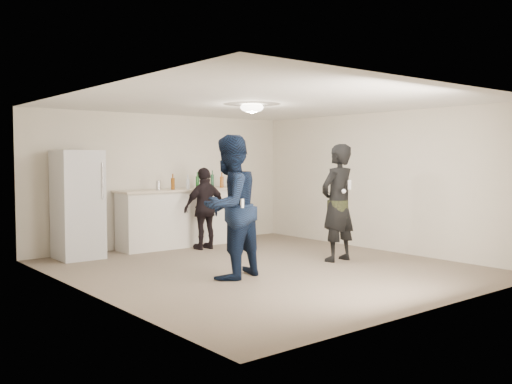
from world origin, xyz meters
TOP-DOWN VIEW (x-y plane):
  - floor at (0.00, 0.00)m, footprint 6.00×6.00m
  - ceiling at (0.00, 0.00)m, footprint 6.00×6.00m
  - wall_back at (0.00, 3.00)m, footprint 6.00×0.00m
  - wall_front at (0.00, -3.00)m, footprint 6.00×0.00m
  - wall_left at (-2.75, 0.00)m, footprint 0.00×6.00m
  - wall_right at (2.75, 0.00)m, footprint 0.00×6.00m
  - counter at (0.24, 2.67)m, footprint 2.60×0.56m
  - counter_top at (0.24, 2.67)m, footprint 2.68×0.64m
  - fridge at (-1.87, 2.60)m, footprint 0.70×0.70m
  - fridge_handle at (-1.59, 2.23)m, footprint 0.02×0.02m
  - ceiling_dome at (0.00, 0.30)m, footprint 0.36×0.36m
  - shaker at (-0.40, 2.53)m, footprint 0.08×0.08m
  - man at (-0.84, -0.26)m, footprint 1.14×0.99m
  - woman at (1.31, -0.28)m, footprint 0.72×0.50m
  - camo_shorts at (1.31, -0.28)m, footprint 0.34×0.34m
  - spectator at (0.32, 2.08)m, footprint 0.89×0.38m
  - remote_man at (-0.84, -0.54)m, footprint 0.04×0.04m
  - nunchuk_man at (-0.72, -0.51)m, footprint 0.07×0.07m
  - remote_woman at (1.31, -0.53)m, footprint 0.04×0.04m
  - nunchuk_woman at (1.21, -0.50)m, footprint 0.07×0.07m
  - bottle_cluster at (0.58, 2.65)m, footprint 1.24×0.41m

SIDE VIEW (x-z plane):
  - floor at x=0.00m, z-range 0.00..0.00m
  - counter at x=0.24m, z-range 0.00..1.05m
  - spectator at x=0.32m, z-range 0.00..1.50m
  - camo_shorts at x=1.31m, z-range 0.71..0.99m
  - fridge at x=-1.87m, z-range 0.00..1.80m
  - woman at x=1.31m, z-range 0.00..1.90m
  - nunchuk_man at x=-0.72m, z-range 0.95..1.01m
  - man at x=-0.84m, z-range 0.00..1.99m
  - remote_man at x=-0.84m, z-range 0.98..1.12m
  - counter_top at x=0.24m, z-range 1.05..1.09m
  - nunchuk_woman at x=1.21m, z-range 1.11..1.18m
  - shaker at x=-0.40m, z-range 1.09..1.26m
  - bottle_cluster at x=0.58m, z-range 1.07..1.33m
  - wall_back at x=0.00m, z-range -1.75..4.25m
  - wall_front at x=0.00m, z-range -1.75..4.25m
  - wall_left at x=-2.75m, z-range -1.75..4.25m
  - wall_right at x=2.75m, z-range -1.75..4.25m
  - remote_woman at x=1.31m, z-range 1.18..1.32m
  - fridge_handle at x=-1.59m, z-range 1.00..1.60m
  - ceiling_dome at x=0.00m, z-range 2.37..2.53m
  - ceiling at x=0.00m, z-range 2.50..2.50m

